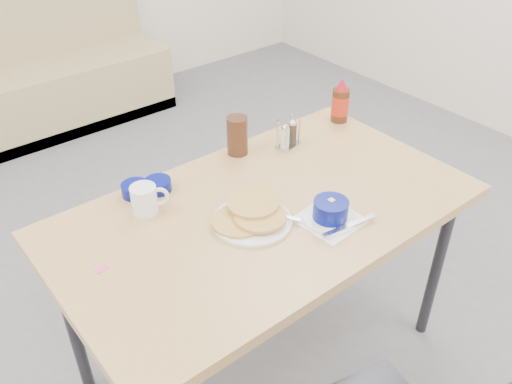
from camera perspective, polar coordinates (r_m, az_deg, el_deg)
booth_bench at (r=4.03m, az=-23.17°, el=10.68°), size 1.90×0.56×1.22m
dining_table at (r=1.83m, az=0.96°, el=-3.23°), size 1.40×0.80×0.76m
pancake_plate at (r=1.73m, az=-0.48°, el=-2.63°), size 0.26×0.25×0.05m
coffee_mug at (r=1.79m, az=-11.56°, el=-0.72°), size 0.12×0.09×0.10m
grits_setting at (r=1.74m, az=7.86°, el=-2.15°), size 0.22×0.20×0.08m
creamer_bowl at (r=1.90m, az=-10.27°, el=0.71°), size 0.09×0.09×0.04m
butter_bowl at (r=1.89m, az=-12.59°, el=0.27°), size 0.09×0.09×0.04m
amber_tumbler at (r=2.05m, az=-1.98°, el=5.96°), size 0.09×0.09×0.15m
condiment_caddy at (r=2.12m, az=3.44°, el=5.90°), size 0.11×0.08×0.12m
syrup_bottle at (r=2.31m, az=8.87°, el=9.26°), size 0.07×0.07×0.19m
sugar_wrapper at (r=1.63m, az=-16.00°, el=-7.82°), size 0.04×0.03×0.00m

